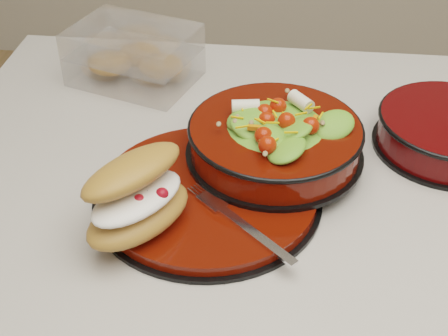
# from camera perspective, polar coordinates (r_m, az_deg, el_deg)

# --- Properties ---
(dinner_plate) EXTENTS (0.31, 0.31, 0.02)m
(dinner_plate) POSITION_cam_1_polar(r_m,az_deg,el_deg) (0.84, -1.46, -2.38)
(dinner_plate) COLOR black
(dinner_plate) RESTS_ON island_counter
(salad_bowl) EXTENTS (0.25, 0.25, 0.10)m
(salad_bowl) POSITION_cam_1_polar(r_m,az_deg,el_deg) (0.87, 4.71, 3.24)
(salad_bowl) COLOR black
(salad_bowl) RESTS_ON dinner_plate
(croissant) EXTENTS (0.15, 0.18, 0.09)m
(croissant) POSITION_cam_1_polar(r_m,az_deg,el_deg) (0.76, -7.83, -2.60)
(croissant) COLOR #B27036
(croissant) RESTS_ON dinner_plate
(fork) EXTENTS (0.14, 0.13, 0.00)m
(fork) POSITION_cam_1_polar(r_m,az_deg,el_deg) (0.78, 1.66, -5.16)
(fork) COLOR silver
(fork) RESTS_ON dinner_plate
(pastry_box) EXTENTS (0.24, 0.20, 0.09)m
(pastry_box) POSITION_cam_1_polar(r_m,az_deg,el_deg) (1.11, -8.19, 10.09)
(pastry_box) COLOR white
(pastry_box) RESTS_ON island_counter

